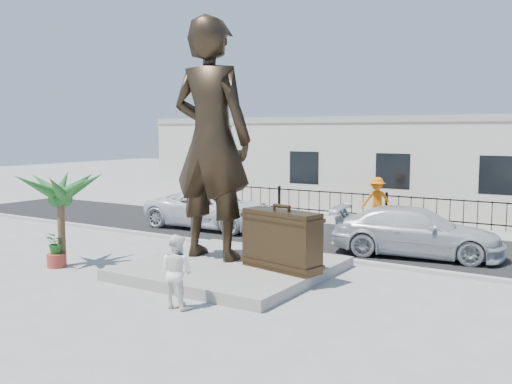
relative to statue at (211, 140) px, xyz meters
The scene contains 16 objects.
ground 4.38m from the statue, 52.01° to the right, with size 100.00×100.00×0.00m, color #9E9991.
street 7.40m from the statue, 77.44° to the left, with size 40.00×7.00×0.01m, color black.
curb 4.80m from the statue, 63.01° to the left, with size 40.00×0.25×0.12m, color #A5A399.
far_sidewalk 10.98m from the statue, 82.27° to the left, with size 40.00×2.50×0.02m, color #9E9991.
plinth 3.73m from the statue, 17.29° to the right, with size 5.20×5.20×0.30m, color gray.
fence 11.55m from the statue, 82.83° to the left, with size 22.00×0.10×1.20m, color black.
building 15.37m from the statue, 84.79° to the left, with size 28.00×7.00×4.40m, color silver.
statue is the anchor object (origin of this frame).
suitcase 3.62m from the statue, ahead, with size 2.26×0.72×1.59m, color #332515.
tourist 4.85m from the statue, 65.11° to the right, with size 0.82×0.64×1.69m, color white.
car_white 7.47m from the statue, 126.76° to the left, with size 2.61×5.66×1.57m, color silver.
car_silver 7.27m from the statue, 45.99° to the left, with size 2.18×5.35×1.55m, color silver.
worker 10.58m from the statue, 82.88° to the left, with size 1.30×0.75×2.01m, color orange.
palm_tree 5.87m from the statue, 150.48° to the right, with size 1.80×1.80×3.20m, color #1E5320, non-canonical shape.
planter 5.82m from the statue, 147.97° to the right, with size 0.56×0.56×0.40m, color #9B3829.
shrub 5.52m from the statue, 147.97° to the right, with size 0.58×0.51×0.65m, color #205C1E.
Camera 1 is at (8.55, -11.46, 4.02)m, focal length 40.00 mm.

